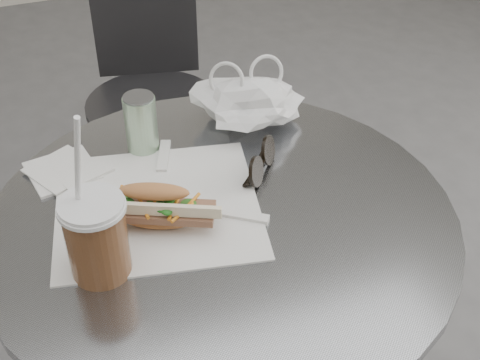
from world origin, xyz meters
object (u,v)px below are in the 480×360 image
object	(u,v)px
cafe_table	(224,326)
chair_far	(155,134)
banh_mi	(156,207)
drink_can	(141,123)
iced_coffee	(96,236)
sunglasses	(261,163)

from	to	relation	value
cafe_table	chair_far	size ratio (longest dim) A/B	1.06
banh_mi	drink_can	distance (m)	0.22
banh_mi	cafe_table	bearing A→B (deg)	18.12
cafe_table	chair_far	world-z (taller)	cafe_table
chair_far	iced_coffee	xyz separation A→B (m)	(-0.29, -0.93, 0.48)
banh_mi	sunglasses	world-z (taller)	banh_mi
chair_far	banh_mi	bearing A→B (deg)	89.77
sunglasses	drink_can	xyz separation A→B (m)	(-0.17, 0.14, 0.03)
iced_coffee	sunglasses	size ratio (longest dim) A/B	2.63
drink_can	banh_mi	bearing A→B (deg)	-97.98
chair_far	drink_can	xyz separation A→B (m)	(-0.16, -0.65, 0.47)
cafe_table	chair_far	xyz separation A→B (m)	(0.09, 0.88, -0.14)
iced_coffee	sunglasses	xyz separation A→B (m)	(0.31, 0.14, -0.05)
cafe_table	banh_mi	bearing A→B (deg)	173.35
iced_coffee	sunglasses	distance (m)	0.34
cafe_table	iced_coffee	bearing A→B (deg)	-165.17
iced_coffee	sunglasses	world-z (taller)	iced_coffee
chair_far	iced_coffee	bearing A→B (deg)	84.78
chair_far	drink_can	distance (m)	0.82
sunglasses	drink_can	distance (m)	0.23
banh_mi	iced_coffee	xyz separation A→B (m)	(-0.10, -0.07, 0.03)
cafe_table	iced_coffee	xyz separation A→B (m)	(-0.20, -0.05, 0.34)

